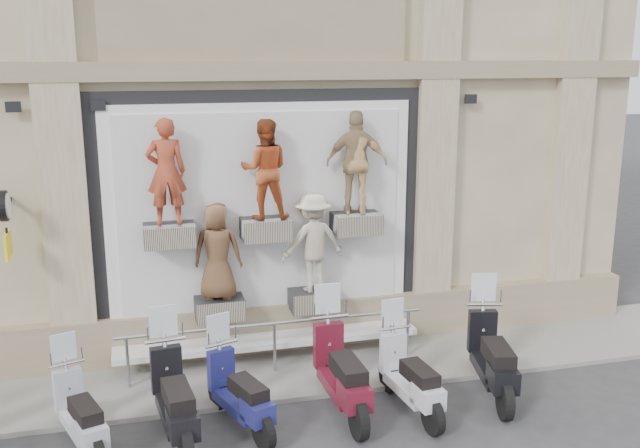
{
  "coord_description": "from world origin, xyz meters",
  "views": [
    {
      "loc": [
        -2.05,
        -8.57,
        5.11
      ],
      "look_at": [
        0.73,
        1.9,
        2.52
      ],
      "focal_mm": 40.0,
      "sensor_mm": 36.0,
      "label": 1
    }
  ],
  "objects_px": {
    "scooter_h": "(493,341)",
    "scooter_g": "(411,363)",
    "scooter_e": "(239,378)",
    "clock_sign_bracket": "(5,216)",
    "scooter_d": "(174,382)",
    "scooter_c": "(79,399)",
    "scooter_f": "(341,356)",
    "guard_rail": "(275,349)"
  },
  "relations": [
    {
      "from": "scooter_h",
      "to": "scooter_g",
      "type": "bearing_deg",
      "value": -158.82
    },
    {
      "from": "scooter_h",
      "to": "scooter_e",
      "type": "bearing_deg",
      "value": -166.37
    },
    {
      "from": "clock_sign_bracket",
      "to": "scooter_d",
      "type": "height_order",
      "value": "clock_sign_bracket"
    },
    {
      "from": "scooter_c",
      "to": "scooter_f",
      "type": "bearing_deg",
      "value": -17.78
    },
    {
      "from": "scooter_f",
      "to": "scooter_g",
      "type": "xyz_separation_m",
      "value": [
        0.97,
        -0.25,
        -0.11
      ]
    },
    {
      "from": "scooter_f",
      "to": "scooter_h",
      "type": "xyz_separation_m",
      "value": [
        2.39,
        -0.05,
        -0.01
      ]
    },
    {
      "from": "scooter_c",
      "to": "scooter_e",
      "type": "bearing_deg",
      "value": -18.56
    },
    {
      "from": "scooter_f",
      "to": "scooter_h",
      "type": "bearing_deg",
      "value": -2.33
    },
    {
      "from": "clock_sign_bracket",
      "to": "scooter_h",
      "type": "bearing_deg",
      "value": -15.71
    },
    {
      "from": "scooter_e",
      "to": "scooter_h",
      "type": "xyz_separation_m",
      "value": [
        3.89,
        0.02,
        0.11
      ]
    },
    {
      "from": "guard_rail",
      "to": "clock_sign_bracket",
      "type": "relative_size",
      "value": 4.96
    },
    {
      "from": "scooter_e",
      "to": "scooter_c",
      "type": "bearing_deg",
      "value": 161.87
    },
    {
      "from": "scooter_e",
      "to": "guard_rail",
      "type": "bearing_deg",
      "value": 43.1
    },
    {
      "from": "guard_rail",
      "to": "scooter_c",
      "type": "relative_size",
      "value": 2.85
    },
    {
      "from": "scooter_g",
      "to": "scooter_h",
      "type": "relative_size",
      "value": 0.89
    },
    {
      "from": "scooter_c",
      "to": "scooter_d",
      "type": "relative_size",
      "value": 0.85
    },
    {
      "from": "clock_sign_bracket",
      "to": "scooter_f",
      "type": "xyz_separation_m",
      "value": [
        4.59,
        -1.91,
        -1.93
      ]
    },
    {
      "from": "scooter_f",
      "to": "scooter_h",
      "type": "relative_size",
      "value": 1.01
    },
    {
      "from": "scooter_d",
      "to": "scooter_f",
      "type": "height_order",
      "value": "scooter_f"
    },
    {
      "from": "scooter_g",
      "to": "clock_sign_bracket",
      "type": "bearing_deg",
      "value": 153.2
    },
    {
      "from": "scooter_e",
      "to": "scooter_g",
      "type": "xyz_separation_m",
      "value": [
        2.47,
        -0.18,
        0.02
      ]
    },
    {
      "from": "scooter_h",
      "to": "clock_sign_bracket",
      "type": "bearing_deg",
      "value": 177.63
    },
    {
      "from": "scooter_c",
      "to": "scooter_g",
      "type": "height_order",
      "value": "scooter_g"
    },
    {
      "from": "guard_rail",
      "to": "scooter_f",
      "type": "bearing_deg",
      "value": -64.34
    },
    {
      "from": "clock_sign_bracket",
      "to": "scooter_c",
      "type": "bearing_deg",
      "value": -63.75
    },
    {
      "from": "scooter_e",
      "to": "scooter_f",
      "type": "height_order",
      "value": "scooter_f"
    },
    {
      "from": "scooter_e",
      "to": "scooter_f",
      "type": "relative_size",
      "value": 0.86
    },
    {
      "from": "scooter_c",
      "to": "scooter_f",
      "type": "relative_size",
      "value": 0.83
    },
    {
      "from": "clock_sign_bracket",
      "to": "scooter_f",
      "type": "bearing_deg",
      "value": -22.61
    },
    {
      "from": "guard_rail",
      "to": "scooter_f",
      "type": "relative_size",
      "value": 2.35
    },
    {
      "from": "scooter_c",
      "to": "scooter_h",
      "type": "height_order",
      "value": "scooter_h"
    },
    {
      "from": "scooter_e",
      "to": "scooter_h",
      "type": "bearing_deg",
      "value": -18.66
    },
    {
      "from": "scooter_g",
      "to": "scooter_h",
      "type": "distance_m",
      "value": 1.43
    },
    {
      "from": "guard_rail",
      "to": "scooter_d",
      "type": "bearing_deg",
      "value": -136.47
    },
    {
      "from": "scooter_c",
      "to": "scooter_e",
      "type": "xyz_separation_m",
      "value": [
        2.1,
        0.03,
        0.03
      ]
    },
    {
      "from": "clock_sign_bracket",
      "to": "scooter_e",
      "type": "height_order",
      "value": "clock_sign_bracket"
    },
    {
      "from": "scooter_d",
      "to": "scooter_f",
      "type": "relative_size",
      "value": 0.97
    },
    {
      "from": "clock_sign_bracket",
      "to": "scooter_e",
      "type": "relative_size",
      "value": 0.55
    },
    {
      "from": "scooter_e",
      "to": "scooter_f",
      "type": "xyz_separation_m",
      "value": [
        1.5,
        0.07,
        0.12
      ]
    },
    {
      "from": "scooter_g",
      "to": "scooter_c",
      "type": "bearing_deg",
      "value": 172.57
    },
    {
      "from": "scooter_c",
      "to": "scooter_e",
      "type": "height_order",
      "value": "scooter_e"
    },
    {
      "from": "scooter_e",
      "to": "scooter_g",
      "type": "distance_m",
      "value": 2.48
    }
  ]
}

